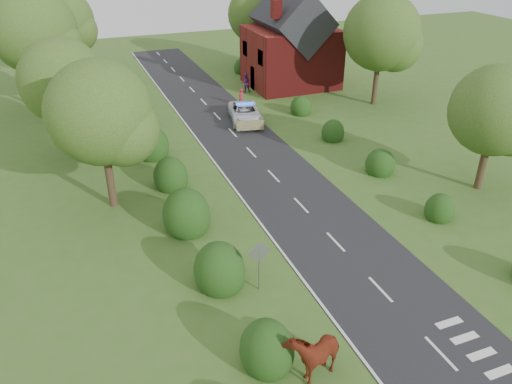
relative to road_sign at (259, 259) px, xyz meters
name	(u,v)px	position (x,y,z in m)	size (l,w,h in m)	color
ground	(380,290)	(5.00, -2.00, -1.65)	(120.00, 120.00, 0.00)	#3E6321
road	(256,158)	(5.00, 13.00, -1.64)	(6.00, 70.00, 0.02)	black
road_markings	(245,174)	(3.40, 10.93, -1.63)	(4.96, 70.00, 0.01)	white
hedgerow_left	(174,185)	(-1.51, 9.69, -0.91)	(2.75, 50.41, 3.00)	#203E15
hedgerow_right	(370,158)	(11.60, 9.21, -1.10)	(2.10, 45.78, 2.10)	#203E15
tree_left_a	(105,117)	(-4.75, 9.86, 3.69)	(5.74, 5.60, 8.38)	#332316
tree_left_b	(68,85)	(-6.25, 17.86, 3.39)	(5.74, 5.60, 8.07)	#332316
tree_left_c	(38,34)	(-7.70, 27.83, 4.88)	(6.97, 6.80, 10.22)	#332316
tree_left_d	(66,23)	(-5.23, 37.85, 3.98)	(6.15, 6.00, 8.89)	#332316
tree_right_a	(500,114)	(16.23, 3.87, 3.09)	(5.33, 5.20, 7.56)	#332316
tree_right_b	(385,36)	(19.29, 19.84, 4.28)	(6.56, 6.40, 9.40)	#332316
tree_right_c	(259,17)	(14.27, 35.85, 3.69)	(6.15, 6.00, 8.58)	#332316
road_sign	(259,259)	(0.00, 0.00, 0.00)	(1.06, 0.08, 2.53)	gray
house	(291,46)	(14.49, 28.00, 2.13)	(8.00, 7.40, 9.17)	maroon
cow	(314,354)	(0.11, -4.94, -0.80)	(1.28, 2.42, 1.71)	brown
police_van	(245,113)	(6.77, 19.96, -0.94)	(3.35, 5.54, 1.58)	silver
pedestrian_red	(241,98)	(7.77, 23.74, -0.88)	(0.57, 0.37, 1.55)	#B11A34
pedestrian_purple	(246,83)	(9.59, 27.44, -0.77)	(0.86, 0.67, 1.77)	#67257C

